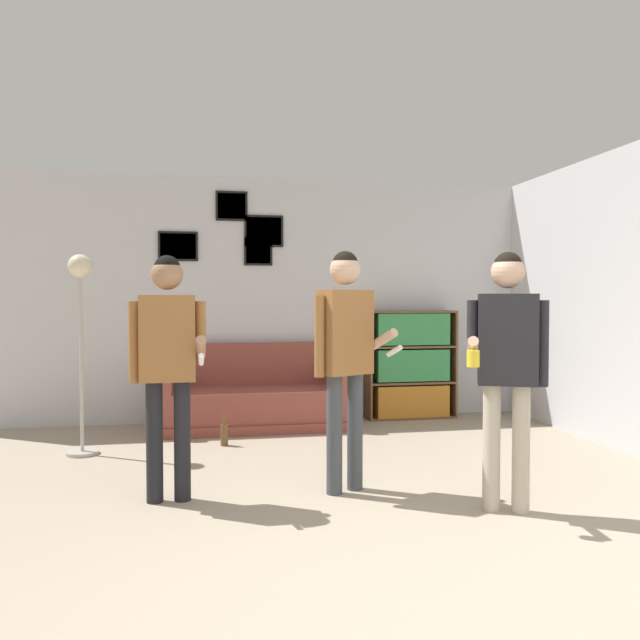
{
  "coord_description": "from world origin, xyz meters",
  "views": [
    {
      "loc": [
        -1.05,
        -2.38,
        1.35
      ],
      "look_at": [
        -0.19,
        2.28,
        1.19
      ],
      "focal_mm": 35.0,
      "sensor_mm": 36.0,
      "label": 1
    }
  ],
  "objects_px": {
    "person_watcher_holding_cup": "(507,353)",
    "bottle_on_floor": "(224,434)",
    "floor_lamp": "(81,314)",
    "couch": "(254,400)",
    "person_player_foreground_left": "(168,351)",
    "bookshelf": "(411,365)",
    "person_player_foreground_center": "(345,344)"
  },
  "relations": [
    {
      "from": "person_watcher_holding_cup",
      "to": "bottle_on_floor",
      "type": "xyz_separation_m",
      "value": [
        -1.7,
        2.14,
        -0.9
      ]
    },
    {
      "from": "person_player_foreground_center",
      "to": "couch",
      "type": "bearing_deg",
      "value": 100.94
    },
    {
      "from": "bookshelf",
      "to": "bottle_on_floor",
      "type": "bearing_deg",
      "value": -155.23
    },
    {
      "from": "person_player_foreground_center",
      "to": "person_watcher_holding_cup",
      "type": "xyz_separation_m",
      "value": [
        0.91,
        -0.59,
        -0.03
      ]
    },
    {
      "from": "couch",
      "to": "person_player_foreground_left",
      "type": "relative_size",
      "value": 1.16
    },
    {
      "from": "bottle_on_floor",
      "to": "couch",
      "type": "bearing_deg",
      "value": 66.77
    },
    {
      "from": "bookshelf",
      "to": "floor_lamp",
      "type": "distance_m",
      "value": 3.58
    },
    {
      "from": "bookshelf",
      "to": "person_player_foreground_left",
      "type": "distance_m",
      "value": 3.61
    },
    {
      "from": "person_watcher_holding_cup",
      "to": "bookshelf",
      "type": "bearing_deg",
      "value": 82.19
    },
    {
      "from": "floor_lamp",
      "to": "person_player_foreground_center",
      "type": "relative_size",
      "value": 1.03
    },
    {
      "from": "bottle_on_floor",
      "to": "person_player_foreground_center",
      "type": "bearing_deg",
      "value": -63.02
    },
    {
      "from": "floor_lamp",
      "to": "person_watcher_holding_cup",
      "type": "xyz_separation_m",
      "value": [
        2.93,
        -2.03,
        -0.21
      ]
    },
    {
      "from": "person_player_foreground_left",
      "to": "person_watcher_holding_cup",
      "type": "bearing_deg",
      "value": -15.76
    },
    {
      "from": "couch",
      "to": "person_player_foreground_center",
      "type": "bearing_deg",
      "value": -79.06
    },
    {
      "from": "couch",
      "to": "bookshelf",
      "type": "relative_size",
      "value": 1.55
    },
    {
      "from": "bottle_on_floor",
      "to": "person_player_foreground_left",
      "type": "bearing_deg",
      "value": -105.09
    },
    {
      "from": "floor_lamp",
      "to": "person_player_foreground_center",
      "type": "xyz_separation_m",
      "value": [
        2.02,
        -1.45,
        -0.19
      ]
    },
    {
      "from": "person_player_foreground_left",
      "to": "bookshelf",
      "type": "bearing_deg",
      "value": 44.74
    },
    {
      "from": "couch",
      "to": "person_player_foreground_left",
      "type": "xyz_separation_m",
      "value": [
        -0.75,
        -2.33,
        0.72
      ]
    },
    {
      "from": "bookshelf",
      "to": "floor_lamp",
      "type": "xyz_separation_m",
      "value": [
        -3.36,
        -1.09,
        0.62
      ]
    },
    {
      "from": "bookshelf",
      "to": "floor_lamp",
      "type": "relative_size",
      "value": 0.7
    },
    {
      "from": "person_player_foreground_left",
      "to": "bottle_on_floor",
      "type": "distance_m",
      "value": 1.83
    },
    {
      "from": "couch",
      "to": "bookshelf",
      "type": "height_order",
      "value": "bookshelf"
    },
    {
      "from": "bottle_on_floor",
      "to": "floor_lamp",
      "type": "bearing_deg",
      "value": -175.13
    },
    {
      "from": "bookshelf",
      "to": "person_watcher_holding_cup",
      "type": "distance_m",
      "value": 3.17
    },
    {
      "from": "couch",
      "to": "floor_lamp",
      "type": "relative_size",
      "value": 1.09
    },
    {
      "from": "couch",
      "to": "floor_lamp",
      "type": "xyz_separation_m",
      "value": [
        -1.56,
        -0.89,
        0.94
      ]
    },
    {
      "from": "floor_lamp",
      "to": "bottle_on_floor",
      "type": "distance_m",
      "value": 1.66
    },
    {
      "from": "bottle_on_floor",
      "to": "person_watcher_holding_cup",
      "type": "bearing_deg",
      "value": -51.45
    },
    {
      "from": "person_player_foreground_center",
      "to": "person_watcher_holding_cup",
      "type": "relative_size",
      "value": 1.02
    },
    {
      "from": "floor_lamp",
      "to": "bookshelf",
      "type": "bearing_deg",
      "value": 17.95
    },
    {
      "from": "bookshelf",
      "to": "bottle_on_floor",
      "type": "distance_m",
      "value": 2.4
    }
  ]
}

